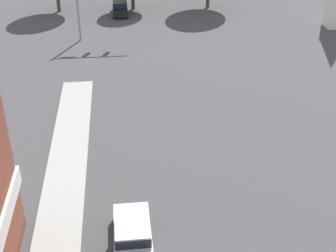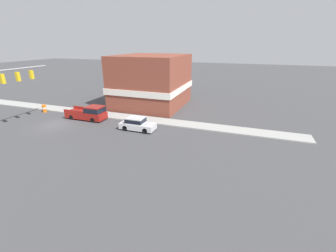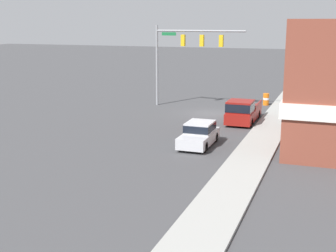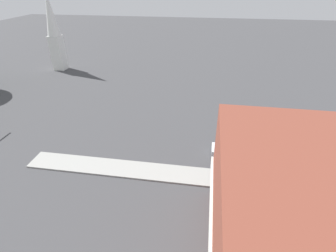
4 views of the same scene
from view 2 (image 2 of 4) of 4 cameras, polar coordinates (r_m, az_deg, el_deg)
name	(u,v)px [view 2 (image 2 of 4)]	position (r m, az deg, el deg)	size (l,w,h in m)	color
ground_plane	(55,125)	(32.12, -26.68, 0.26)	(200.00, 200.00, 0.00)	#424244
sidewalk_curb	(85,112)	(36.01, -20.35, 3.33)	(2.40, 60.00, 0.14)	#9E9E99
near_signal_assembly	(6,84)	(30.86, -35.91, 8.67)	(8.50, 0.49, 7.56)	gray
car_lead	(137,124)	(27.07, -7.91, 0.61)	(1.78, 4.23, 1.54)	black
pickup_truck_parked	(89,113)	(32.27, -19.36, 3.18)	(2.00, 5.60, 1.93)	black
construction_barrel	(44,108)	(38.71, -28.90, 3.96)	(0.58, 0.58, 1.14)	orange
corner_brick_building	(152,81)	(37.35, -4.15, 11.21)	(11.96, 10.56, 8.06)	brown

